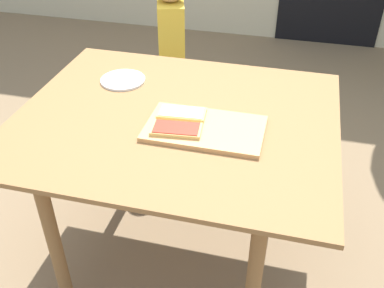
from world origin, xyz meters
TOP-DOWN VIEW (x-y plane):
  - ground_plane at (0.00, 0.00)m, footprint 16.00×16.00m
  - dining_table at (0.00, 0.00)m, footprint 1.18×0.99m
  - cutting_board at (0.13, -0.06)m, footprint 0.42×0.25m
  - pizza_slice_near_left at (0.04, -0.12)m, footprint 0.18×0.11m
  - pizza_slice_far_left at (0.03, -0.01)m, footprint 0.18×0.11m
  - plate_white_left at (-0.29, 0.22)m, footprint 0.19×0.19m
  - child_left at (-0.28, 0.89)m, footprint 0.21×0.27m

SIDE VIEW (x-z plane):
  - ground_plane at x=0.00m, z-range 0.00..0.00m
  - child_left at x=-0.28m, z-range 0.09..1.15m
  - dining_table at x=0.00m, z-range 0.27..1.03m
  - plate_white_left at x=-0.29m, z-range 0.76..0.77m
  - cutting_board at x=0.13m, z-range 0.76..0.78m
  - pizza_slice_near_left at x=0.04m, z-range 0.78..0.80m
  - pizza_slice_far_left at x=0.03m, z-range 0.78..0.80m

